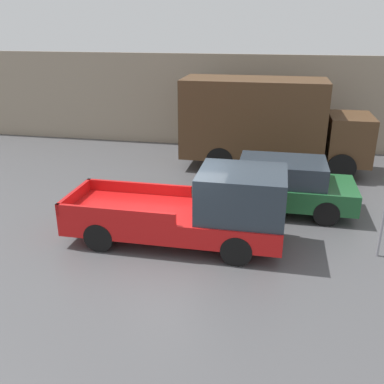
# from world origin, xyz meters

# --- Properties ---
(ground_plane) EXTENTS (60.00, 60.00, 0.00)m
(ground_plane) POSITION_xyz_m (0.00, 0.00, 0.00)
(ground_plane) COLOR #4C4C4F
(building_wall) EXTENTS (28.00, 0.15, 4.22)m
(building_wall) POSITION_xyz_m (0.00, 10.18, 2.11)
(building_wall) COLOR gray
(building_wall) RESTS_ON ground
(pickup_truck) EXTENTS (5.67, 2.01, 2.09)m
(pickup_truck) POSITION_xyz_m (0.60, 0.30, 0.97)
(pickup_truck) COLOR red
(pickup_truck) RESTS_ON ground
(car) EXTENTS (4.71, 2.01, 1.62)m
(car) POSITION_xyz_m (2.61, 3.00, 0.83)
(car) COLOR #1E592D
(car) RESTS_ON ground
(delivery_truck) EXTENTS (7.21, 2.36, 3.52)m
(delivery_truck) POSITION_xyz_m (2.01, 7.12, 1.89)
(delivery_truck) COLOR #4C331E
(delivery_truck) RESTS_ON ground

